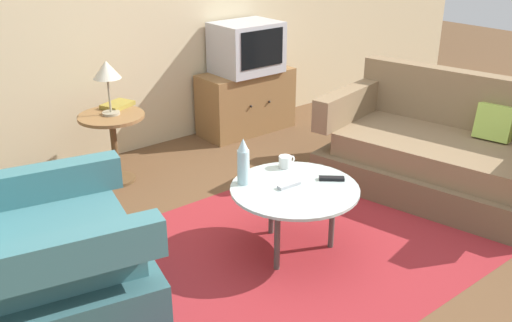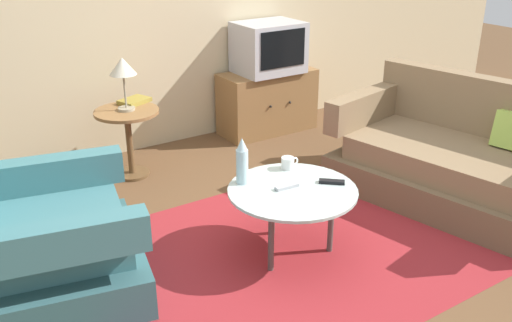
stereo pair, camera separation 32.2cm
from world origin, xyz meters
TOP-DOWN VIEW (x-y plane):
  - ground_plane at (0.00, 0.00)m, footprint 16.00×16.00m
  - area_rug at (-0.11, 0.07)m, footprint 2.57×1.86m
  - armchair at (-1.51, 0.51)m, footprint 1.13×1.16m
  - couch at (1.34, 0.02)m, footprint 1.25×1.81m
  - coffee_table at (-0.11, 0.07)m, footprint 0.78×0.78m
  - side_table at (-0.52, 1.69)m, footprint 0.50×0.50m
  - tv_stand at (0.99, 1.95)m, footprint 0.92×0.43m
  - television at (0.99, 1.94)m, footprint 0.59×0.46m
  - table_lamp at (-0.51, 1.70)m, footprint 0.21×0.21m
  - vase at (-0.32, 0.31)m, footprint 0.07×0.07m
  - mug at (0.04, 0.33)m, footprint 0.13×0.08m
  - tv_remote_dark at (0.13, -0.00)m, footprint 0.15×0.14m
  - tv_remote_silver at (-0.13, 0.10)m, footprint 0.16×0.05m
  - book at (-0.39, 1.83)m, footprint 0.28×0.25m

SIDE VIEW (x-z plane):
  - ground_plane at x=0.00m, z-range 0.00..0.00m
  - area_rug at x=-0.11m, z-range 0.00..0.00m
  - couch at x=1.34m, z-range -0.14..0.71m
  - tv_stand at x=0.99m, z-range 0.00..0.59m
  - armchair at x=-1.51m, z-range -0.17..0.78m
  - coffee_table at x=-0.11m, z-range 0.18..0.61m
  - side_table at x=-0.52m, z-range 0.12..0.68m
  - tv_remote_dark at x=0.13m, z-range 0.43..0.45m
  - tv_remote_silver at x=-0.13m, z-range 0.43..0.45m
  - mug at x=0.04m, z-range 0.43..0.51m
  - book at x=-0.39m, z-range 0.55..0.59m
  - vase at x=-0.32m, z-range 0.43..0.72m
  - television at x=0.99m, z-range 0.59..1.05m
  - table_lamp at x=-0.51m, z-range 0.67..1.08m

